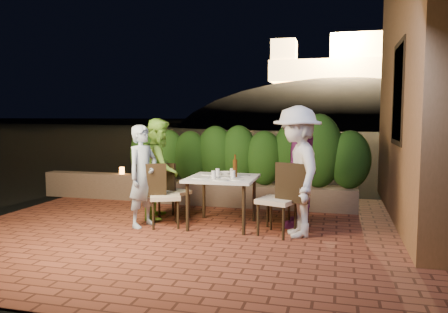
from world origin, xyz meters
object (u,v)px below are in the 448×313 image
(chair_left_front, at_px, (165,195))
(diner_purple, at_px, (301,167))
(chair_right_back, at_px, (279,198))
(parapet_lamp, at_px, (122,171))
(beer_bottle, at_px, (235,166))
(diner_white, at_px, (297,171))
(dining_table, at_px, (222,202))
(diner_green, at_px, (160,168))
(chair_right_front, at_px, (277,199))
(chair_left_back, at_px, (174,191))
(diner_blue, at_px, (143,176))
(bowl, at_px, (225,173))

(chair_left_front, bearing_deg, diner_purple, -9.45)
(chair_right_back, relative_size, parapet_lamp, 6.02)
(beer_bottle, relative_size, chair_left_front, 0.35)
(diner_white, xyz_separation_m, diner_purple, (0.01, 0.50, -0.00))
(dining_table, bearing_deg, chair_left_front, -163.88)
(dining_table, bearing_deg, diner_green, 165.77)
(chair_right_front, xyz_separation_m, diner_green, (-2.00, 0.56, 0.30))
(beer_bottle, relative_size, diner_green, 0.21)
(chair_right_back, bearing_deg, chair_right_front, 88.84)
(dining_table, relative_size, diner_purple, 0.56)
(chair_left_back, xyz_separation_m, diner_blue, (-0.27, -0.58, 0.32))
(chair_left_back, distance_m, parapet_lamp, 2.09)
(diner_purple, bearing_deg, diner_blue, -68.76)
(chair_left_back, distance_m, diner_green, 0.44)
(dining_table, bearing_deg, diner_purple, 12.58)
(beer_bottle, bearing_deg, chair_left_front, -163.67)
(chair_left_front, height_order, diner_green, diner_green)
(chair_left_front, xyz_separation_m, diner_blue, (-0.32, -0.07, 0.29))
(chair_left_front, bearing_deg, beer_bottle, -7.20)
(chair_left_front, height_order, parapet_lamp, chair_left_front)
(bowl, xyz_separation_m, chair_left_back, (-0.84, -0.03, -0.32))
(beer_bottle, relative_size, bowl, 1.93)
(beer_bottle, xyz_separation_m, diner_blue, (-1.33, -0.37, -0.15))
(chair_left_back, bearing_deg, diner_purple, 18.07)
(chair_right_front, distance_m, diner_green, 2.10)
(diner_purple, bearing_deg, chair_right_front, -20.69)
(diner_green, bearing_deg, chair_right_back, -102.85)
(beer_bottle, bearing_deg, diner_blue, -164.47)
(dining_table, relative_size, chair_left_back, 1.11)
(chair_left_front, height_order, diner_purple, diner_purple)
(chair_left_back, distance_m, diner_white, 2.13)
(diner_green, bearing_deg, chair_left_back, -106.55)
(chair_right_front, bearing_deg, diner_white, -155.49)
(dining_table, bearing_deg, beer_bottle, 17.27)
(chair_left_front, bearing_deg, dining_table, -7.41)
(bowl, relative_size, parapet_lamp, 1.25)
(diner_green, xyz_separation_m, diner_purple, (2.28, -0.03, 0.09))
(bowl, relative_size, chair_right_back, 0.21)
(dining_table, bearing_deg, chair_right_back, 19.89)
(beer_bottle, height_order, diner_green, diner_green)
(diner_white, bearing_deg, chair_right_front, -103.22)
(diner_purple, bearing_deg, diner_white, 5.68)
(chair_left_front, xyz_separation_m, chair_left_back, (-0.06, 0.51, -0.03))
(parapet_lamp, bearing_deg, diner_purple, -19.89)
(beer_bottle, relative_size, diner_blue, 0.22)
(dining_table, height_order, chair_right_back, chair_right_back)
(parapet_lamp, bearing_deg, diner_blue, -54.39)
(diner_blue, bearing_deg, diner_green, 16.79)
(beer_bottle, distance_m, chair_right_front, 0.86)
(chair_left_back, height_order, chair_right_back, chair_left_back)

